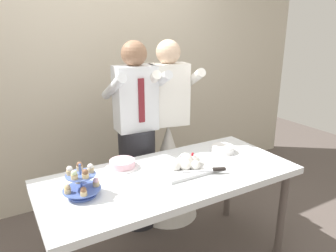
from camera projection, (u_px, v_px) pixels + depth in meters
rear_wall at (101, 59)px, 3.16m from camera, size 5.20×0.10×2.90m
dessert_table at (171, 183)px, 2.25m from camera, size 1.80×0.80×0.78m
cupcake_stand at (81, 183)px, 1.91m from camera, size 0.23×0.23×0.21m
main_cake_tray at (186, 164)px, 2.28m from camera, size 0.42×0.36×0.12m
plate_stack at (223, 149)px, 2.59m from camera, size 0.19×0.19×0.05m
round_cake at (122, 164)px, 2.31m from camera, size 0.24×0.24×0.06m
person_groom at (137, 148)px, 2.77m from camera, size 0.48×0.51×1.66m
person_bride at (168, 158)px, 2.97m from camera, size 0.57×0.57×1.66m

